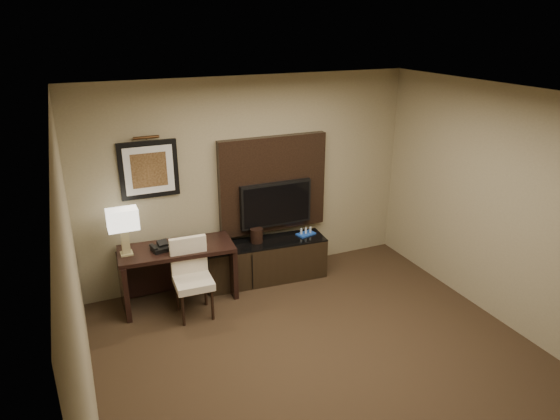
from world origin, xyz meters
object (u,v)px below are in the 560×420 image
credenza (265,261)px  desk_chair (193,282)px  desk_phone (161,246)px  ice_bucket (257,235)px  minibar_tray (306,232)px  tv (276,204)px  desk (178,274)px  table_lamp (124,232)px

credenza → desk_chair: desk_chair is taller
desk_phone → ice_bucket: desk_phone is taller
ice_bucket → desk_phone: bearing=-174.2°
ice_bucket → minibar_tray: 0.71m
tv → desk_chair: bearing=-154.8°
desk → tv: tv is taller
ice_bucket → minibar_tray: bearing=-3.5°
tv → ice_bucket: tv is taller
tv → table_lamp: tv is taller
desk_chair → ice_bucket: 1.15m
tv → desk_chair: size_ratio=1.10×
desk_phone → tv: bearing=-2.2°
desk_phone → ice_bucket: bearing=-4.6°
tv → ice_bucket: (-0.32, -0.10, -0.36)m
desk_phone → minibar_tray: desk_phone is taller
credenza → table_lamp: 1.93m
desk_phone → table_lamp: bearing=161.5°
credenza → desk_chair: size_ratio=1.80×
tv → table_lamp: 2.00m
credenza → ice_bucket: ice_bucket is taller
credenza → desk_phone: desk_phone is taller
tv → desk_chair: tv is taller
tv → minibar_tray: size_ratio=3.99×
desk → credenza: bearing=7.9°
desk_phone → ice_bucket: 1.29m
credenza → ice_bucket: bearing=164.6°
table_lamp → tv: bearing=5.0°
ice_bucket → minibar_tray: ice_bucket is taller
desk_phone → minibar_tray: (1.99, 0.09, -0.18)m
table_lamp → minibar_tray: 2.42m
desk_phone → minibar_tray: 2.00m
desk_chair → ice_bucket: (1.00, 0.52, 0.20)m
desk_chair → table_lamp: 0.99m
tv → desk_phone: 1.63m
ice_bucket → tv: bearing=17.3°
desk → ice_bucket: size_ratio=7.26×
desk → ice_bucket: bearing=10.2°
table_lamp → minibar_tray: bearing=0.7°
desk_chair → desk_phone: bearing=127.1°
table_lamp → desk_phone: 0.46m
table_lamp → desk_chair: bearing=-33.9°
credenza → desk_phone: 1.48m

